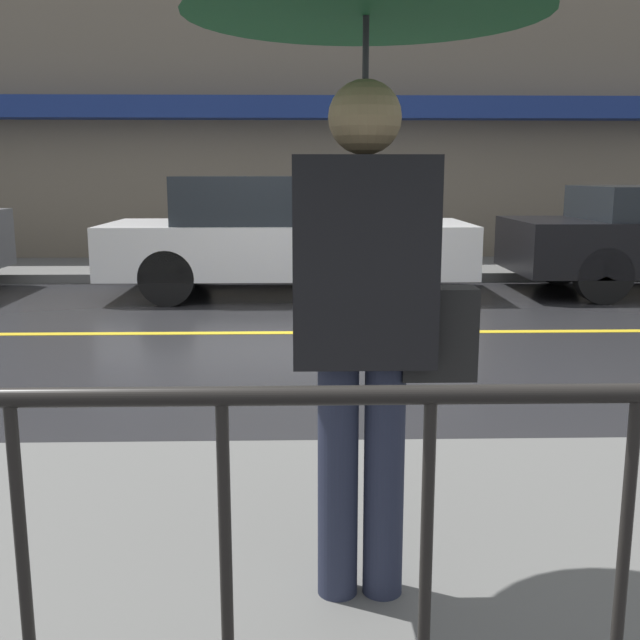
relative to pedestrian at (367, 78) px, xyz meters
name	(u,v)px	position (x,y,z in m)	size (l,w,h in m)	color
ground_plane	(306,333)	(-0.16, 4.91, -1.84)	(80.00, 80.00, 0.00)	#262628
sidewalk_near	(315,596)	(-0.16, 0.09, -1.78)	(28.00, 2.82, 0.14)	#60605E
sidewalk_far	(304,269)	(-0.16, 9.41, -1.78)	(28.00, 2.18, 0.14)	#60605E
lane_marking	(306,332)	(-0.16, 4.91, -1.84)	(25.20, 0.12, 0.01)	gold
building_storefront	(303,103)	(-0.16, 10.63, 0.87)	(28.00, 0.85, 5.44)	#706656
railing_foreground	(326,585)	(-0.16, -1.07, -1.05)	(12.00, 0.04, 1.05)	black
pedestrian	(367,78)	(0.00, 0.00, 0.00)	(1.10, 1.10, 2.13)	#23283D
car_white	(284,235)	(-0.42, 7.33, -1.07)	(4.62, 1.87, 1.52)	silver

